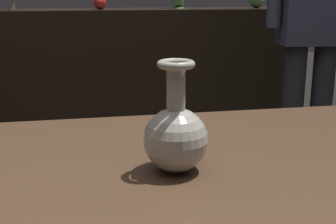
{
  "coord_description": "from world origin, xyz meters",
  "views": [
    {
      "loc": [
        -0.14,
        -0.79,
        1.11
      ],
      "look_at": [
        0.01,
        -0.03,
        0.9
      ],
      "focal_mm": 48.81,
      "sensor_mm": 36.0,
      "label": 1
    }
  ],
  "objects": [
    {
      "name": "back_display_shelf",
      "position": [
        0.0,
        2.2,
        0.49
      ],
      "size": [
        2.6,
        0.4,
        0.99
      ],
      "color": "black",
      "rests_on": "ground_plane"
    },
    {
      "name": "vase_centerpiece",
      "position": [
        0.02,
        -0.05,
        0.87
      ],
      "size": [
        0.11,
        0.11,
        0.2
      ],
      "color": "gray",
      "rests_on": "display_plinth"
    },
    {
      "name": "shelf_vase_center",
      "position": [
        0.0,
        2.14,
        1.04
      ],
      "size": [
        0.08,
        0.08,
        0.16
      ],
      "color": "red",
      "rests_on": "back_display_shelf"
    },
    {
      "name": "visitor_near_right",
      "position": [
        0.98,
        1.29,
        1.02
      ],
      "size": [
        0.47,
        0.21,
        1.72
      ],
      "rotation": [
        0.0,
        0.0,
        3.03
      ],
      "color": "#232328",
      "rests_on": "ground_plane"
    }
  ]
}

